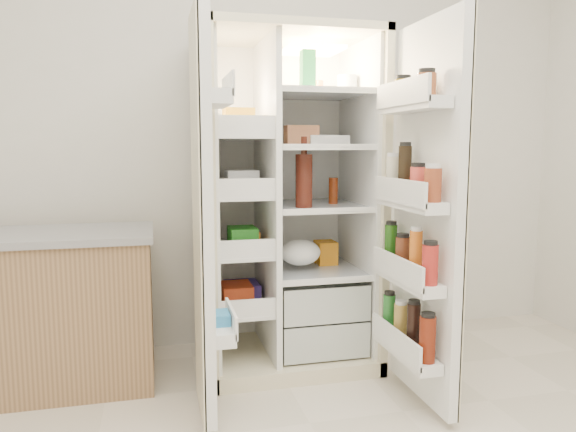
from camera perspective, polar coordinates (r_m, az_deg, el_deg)
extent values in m
cube|color=silver|center=(3.33, -3.00, 9.83)|extent=(4.00, 0.02, 2.70)
cube|color=beige|center=(3.29, -1.55, 2.02)|extent=(0.92, 0.04, 1.80)
cube|color=beige|center=(2.90, -8.66, 1.21)|extent=(0.04, 0.70, 1.80)
cube|color=beige|center=(3.10, 7.74, 1.63)|extent=(0.04, 0.70, 1.80)
cube|color=beige|center=(3.01, -0.18, 18.36)|extent=(0.92, 0.70, 0.04)
cube|color=beige|center=(3.18, -0.17, -14.18)|extent=(0.92, 0.70, 0.08)
cube|color=white|center=(3.26, -1.43, 2.32)|extent=(0.84, 0.02, 1.68)
cube|color=white|center=(2.90, -8.08, 1.62)|extent=(0.02, 0.62, 1.68)
cube|color=white|center=(3.09, 7.23, 1.99)|extent=(0.02, 0.62, 1.68)
cube|color=white|center=(2.94, -2.26, 1.78)|extent=(0.03, 0.62, 1.68)
cube|color=#B7C0BA|center=(3.15, 2.72, -11.59)|extent=(0.47, 0.52, 0.19)
cube|color=#B7C0BA|center=(3.09, 2.74, -8.07)|extent=(0.47, 0.52, 0.19)
cube|color=#FFD18C|center=(3.09, 2.51, 16.94)|extent=(0.30, 0.30, 0.02)
cube|color=white|center=(3.03, -5.11, -9.10)|extent=(0.28, 0.58, 0.02)
cube|color=white|center=(2.96, -5.18, -3.51)|extent=(0.28, 0.58, 0.02)
cube|color=white|center=(2.91, -5.25, 2.29)|extent=(0.28, 0.58, 0.02)
cube|color=white|center=(2.90, -5.32, 8.20)|extent=(0.28, 0.58, 0.02)
cube|color=silver|center=(3.07, 2.65, -5.55)|extent=(0.49, 0.58, 0.01)
cube|color=silver|center=(3.01, 2.69, 1.14)|extent=(0.49, 0.58, 0.01)
cube|color=silver|center=(2.99, 2.73, 7.24)|extent=(0.49, 0.58, 0.02)
cube|color=silver|center=(3.01, 2.76, 12.58)|extent=(0.49, 0.58, 0.02)
cube|color=red|center=(3.01, -5.13, -8.01)|extent=(0.16, 0.20, 0.10)
cube|color=#278023|center=(2.94, -5.20, -2.18)|extent=(0.14, 0.18, 0.12)
cube|color=silver|center=(2.91, -5.26, 3.17)|extent=(0.20, 0.22, 0.07)
cube|color=yellow|center=(2.91, -5.34, 9.78)|extent=(0.15, 0.16, 0.14)
cube|color=#3B2D87|center=(3.01, -5.13, -8.10)|extent=(0.18, 0.20, 0.09)
cube|color=orange|center=(2.94, -5.19, -2.37)|extent=(0.14, 0.18, 0.10)
cube|color=silver|center=(2.91, -5.27, 3.66)|extent=(0.16, 0.16, 0.12)
sphere|color=orange|center=(3.06, 0.85, -13.32)|extent=(0.07, 0.07, 0.07)
sphere|color=orange|center=(3.12, 2.29, -12.91)|extent=(0.07, 0.07, 0.07)
sphere|color=orange|center=(3.11, 4.32, -12.98)|extent=(0.07, 0.07, 0.07)
sphere|color=orange|center=(3.20, 1.08, -12.38)|extent=(0.07, 0.07, 0.07)
sphere|color=orange|center=(3.21, 2.94, -12.34)|extent=(0.07, 0.07, 0.07)
sphere|color=orange|center=(3.20, 4.91, -12.40)|extent=(0.07, 0.07, 0.07)
sphere|color=orange|center=(3.13, -0.08, -12.86)|extent=(0.07, 0.07, 0.07)
ellipsoid|color=#417527|center=(3.10, 2.63, -7.71)|extent=(0.26, 0.24, 0.11)
cylinder|color=#3E140D|center=(2.83, 1.67, 3.69)|extent=(0.09, 0.09, 0.28)
cylinder|color=maroon|center=(3.03, 4.75, 2.66)|extent=(0.05, 0.05, 0.14)
cube|color=#278F49|center=(2.89, 2.06, 14.97)|extent=(0.07, 0.07, 0.20)
cylinder|color=silver|center=(3.07, 6.20, 13.51)|extent=(0.11, 0.11, 0.10)
cylinder|color=#995623|center=(3.16, 3.12, 13.21)|extent=(0.06, 0.06, 0.08)
cube|color=white|center=(2.98, 4.21, 7.89)|extent=(0.22, 0.09, 0.05)
cube|color=#BA734A|center=(2.95, 1.40, 8.42)|extent=(0.17, 0.10, 0.11)
ellipsoid|color=white|center=(2.99, 1.30, -4.39)|extent=(0.22, 0.20, 0.14)
cube|color=orange|center=(3.16, 3.95, -3.82)|extent=(0.11, 0.13, 0.13)
cube|color=white|center=(2.35, -8.87, -0.22)|extent=(0.05, 0.40, 1.72)
cube|color=beige|center=(2.35, -9.48, -0.24)|extent=(0.01, 0.40, 1.72)
cube|color=white|center=(2.47, -6.98, -11.74)|extent=(0.09, 0.32, 0.06)
cube|color=white|center=(2.34, -7.37, 12.05)|extent=(0.09, 0.32, 0.06)
cube|color=#338CCC|center=(2.46, -6.99, -11.08)|extent=(0.07, 0.12, 0.10)
cube|color=white|center=(2.55, 14.30, 0.24)|extent=(0.05, 0.58, 1.72)
cube|color=beige|center=(2.56, 14.79, 0.26)|extent=(0.01, 0.58, 1.72)
cube|color=white|center=(2.67, 12.20, -13.59)|extent=(0.11, 0.50, 0.05)
cube|color=white|center=(2.57, 12.40, -6.47)|extent=(0.11, 0.50, 0.05)
cube|color=white|center=(2.51, 12.62, 1.32)|extent=(0.11, 0.50, 0.05)
cube|color=white|center=(2.50, 12.91, 11.17)|extent=(0.11, 0.50, 0.05)
cylinder|color=#661B0B|center=(2.46, 14.37, -12.39)|extent=(0.07, 0.07, 0.20)
cylinder|color=black|center=(2.56, 12.98, -11.28)|extent=(0.06, 0.06, 0.22)
cylinder|color=#A68337|center=(2.68, 11.69, -10.86)|extent=(0.06, 0.06, 0.18)
cylinder|color=#257029|center=(2.79, 10.53, -9.99)|extent=(0.06, 0.06, 0.19)
cylinder|color=#A9221C|center=(2.37, 14.62, -4.97)|extent=(0.07, 0.07, 0.17)
cylinder|color=orange|center=(2.48, 13.21, -3.91)|extent=(0.06, 0.06, 0.21)
cylinder|color=brown|center=(2.60, 11.88, -3.93)|extent=(0.07, 0.07, 0.16)
cylinder|color=#1E4F12|center=(2.71, 10.70, -3.00)|extent=(0.06, 0.06, 0.20)
cylinder|color=brown|center=(2.32, 14.89, 3.14)|extent=(0.07, 0.07, 0.14)
cylinder|color=#CB4034|center=(2.44, 13.42, 3.37)|extent=(0.07, 0.07, 0.14)
cylinder|color=black|center=(2.55, 12.11, 4.59)|extent=(0.06, 0.06, 0.23)
cylinder|color=beige|center=(2.67, 10.87, 4.20)|extent=(0.06, 0.06, 0.18)
cylinder|color=brown|center=(2.40, 14.28, 13.09)|extent=(0.08, 0.08, 0.10)
cylinder|color=olive|center=(2.60, 11.94, 12.71)|extent=(0.08, 0.08, 0.10)
cube|color=#946F4A|center=(3.01, -24.18, -9.30)|extent=(1.05, 0.54, 0.75)
cube|color=gray|center=(2.93, -24.58, -1.90)|extent=(1.08, 0.58, 0.03)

